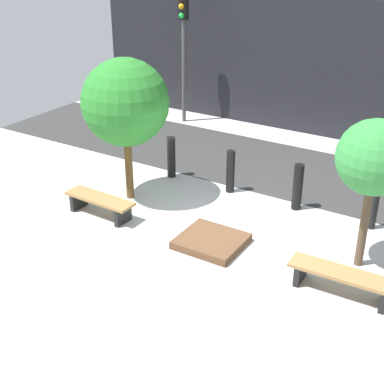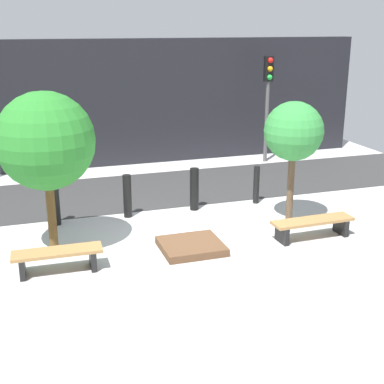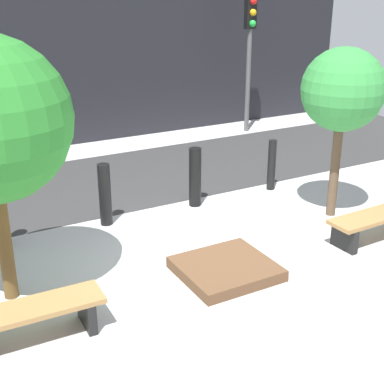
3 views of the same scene
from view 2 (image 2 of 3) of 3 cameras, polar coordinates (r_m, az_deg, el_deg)
The scene contains 13 objects.
ground_plane at distance 11.13m, azimuth -0.67°, elevation -5.45°, with size 18.00×18.00×0.00m, color #B4B4B4.
road_strip at distance 14.60m, azimuth -5.15°, elevation 0.17°, with size 18.00×3.29×0.01m, color #323232.
building_facade at distance 17.18m, azimuth -7.73°, elevation 9.38°, with size 16.20×0.50×3.91m, color black.
bench_left at distance 10.07m, azimuth -14.14°, elevation -6.69°, with size 1.62×0.50×0.43m.
bench_right at distance 11.54m, azimuth 12.73°, elevation -3.39°, with size 1.80×0.50×0.42m.
planter_bed at distance 10.77m, azimuth -0.08°, elevation -5.80°, with size 1.22×1.13×0.16m, color brown.
tree_behind_left_bench at distance 10.47m, azimuth -15.36°, elevation 5.21°, with size 1.88×1.88×3.17m.
tree_behind_right_bench at distance 11.92m, azimuth 10.79°, elevation 6.29°, with size 1.30×1.30×2.76m.
bollard_far_left at distance 12.34m, azimuth -14.41°, elevation -1.14°, with size 0.21×0.21×1.02m, color black.
bollard_left at distance 12.52m, azimuth -6.91°, elevation -0.44°, with size 0.20×0.20×1.02m, color black.
bollard_center at distance 12.91m, azimuth 0.25°, elevation 0.30°, with size 0.21×0.21×1.04m, color black.
bollard_right at distance 13.51m, azimuth 6.88°, elevation 0.77°, with size 0.15×0.15×0.96m, color black.
traffic_light_mid_west at distance 17.40m, azimuth 8.11°, elevation 10.78°, with size 0.28×0.27×3.38m.
Camera 2 is at (-3.05, -9.78, 4.35)m, focal length 50.00 mm.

